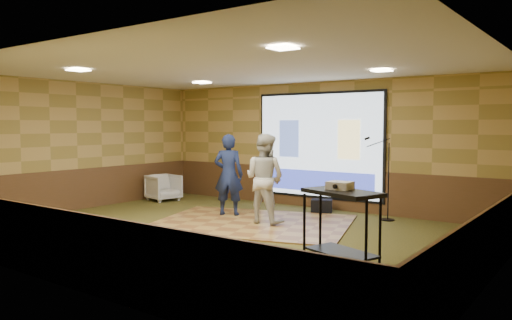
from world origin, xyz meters
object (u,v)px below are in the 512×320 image
Objects in this scene: av_table at (342,213)px; player_right at (265,178)px; duffel_bag at (322,206)px; player_left at (229,175)px; dance_floor at (252,223)px; banquet_chair at (164,188)px; projector at (340,185)px; mic_stand at (386,197)px; projector_screen at (318,146)px.

player_right is at bearing 142.39° from av_table.
av_table is at bearing -58.25° from duffel_bag.
player_left is at bearing -14.63° from player_right.
banquet_chair reaches higher than dance_floor.
player_left is 0.99× the size of player_right.
projector is 7.28m from banquet_chair.
mic_stand is at bearing -177.23° from player_left.
dance_floor is 3.43× the size of av_table.
mic_stand is at bearing 103.43° from av_table.
mic_stand is 5.79m from banquet_chair.
player_left is at bearing -146.51° from mic_stand.
dance_floor is at bearing -93.77° from projector_screen.
projector_screen is 1.91× the size of mic_stand.
projector_screen is at bearing 86.23° from dance_floor.
player_right is (0.07, -2.31, -0.56)m from projector_screen.
projector is (2.66, -2.02, 0.25)m from player_right.
player_left is 3.35m from mic_stand.
av_table is (3.87, -2.37, -0.10)m from player_left.
player_left is 2.33× the size of banquet_chair.
banquet_chair is at bearing -166.26° from mic_stand.
av_table is at bearing -49.04° from projector.
dance_floor is at bearing 146.03° from av_table.
duffel_bag is (1.41, 1.62, -0.76)m from player_left.
dance_floor is 12.08× the size of projector.
projector is (2.89, -1.91, 1.15)m from dance_floor.
dance_floor is 1.33m from player_left.
duffel_bag is at bearing 121.75° from av_table.
banquet_chair is at bearing -39.95° from player_left.
player_right is 5.63× the size of projector.
player_right is 2.05m from duffel_bag.
projector_screen is at bearing -90.32° from player_right.
mic_stand reaches higher than projector.
duffel_bag is (-2.47, 3.99, -0.66)m from av_table.
projector_screen is 4.40× the size of banquet_chair.
duffel_bag is (4.19, 0.90, -0.20)m from banquet_chair.
player_left is 2.28m from duffel_bag.
projector is at bearing 140.81° from player_right.
projector_screen is 2.98× the size of av_table.
projector_screen reaches higher than banquet_chair.
mic_stand is 2.30× the size of banquet_chair.
projector reaches higher than av_table.
player_left reaches higher than av_table.
mic_stand is 1.57m from duffel_bag.
projector reaches higher than duffel_bag.
dance_floor is 3.66m from av_table.
player_right is (1.13, -0.25, 0.01)m from player_left.
player_left is at bearing 157.94° from dance_floor.
mic_stand is (1.87, -0.48, -0.98)m from projector_screen.
banquet_chair is 1.62× the size of duffel_bag.
projector is at bearing -101.84° from banquet_chair.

